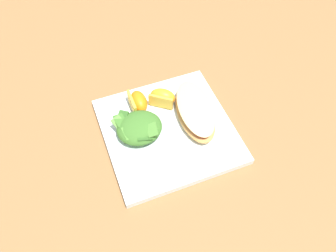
{
  "coord_description": "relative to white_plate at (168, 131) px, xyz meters",
  "views": [
    {
      "loc": [
        0.16,
        0.41,
        0.63
      ],
      "look_at": [
        0.0,
        0.0,
        0.03
      ],
      "focal_mm": 36.16,
      "sensor_mm": 36.0,
      "label": 1
    }
  ],
  "objects": [
    {
      "name": "ground",
      "position": [
        0.0,
        0.0,
        -0.01
      ],
      "size": [
        3.0,
        3.0,
        0.0
      ],
      "primitive_type": "plane",
      "color": "olive"
    },
    {
      "name": "orange_wedge_front",
      "position": [
        -0.02,
        -0.07,
        0.03
      ],
      "size": [
        0.07,
        0.07,
        0.04
      ],
      "color": "orange",
      "rests_on": "white_plate"
    },
    {
      "name": "cheesy_pizza_bread",
      "position": [
        -0.07,
        -0.01,
        0.03
      ],
      "size": [
        0.1,
        0.18,
        0.04
      ],
      "color": "tan",
      "rests_on": "white_plate"
    },
    {
      "name": "green_salad_pile",
      "position": [
        0.06,
        -0.01,
        0.03
      ],
      "size": [
        0.1,
        0.1,
        0.04
      ],
      "color": "#3D7028",
      "rests_on": "white_plate"
    },
    {
      "name": "orange_wedge_middle",
      "position": [
        0.04,
        -0.08,
        0.03
      ],
      "size": [
        0.04,
        0.06,
        0.04
      ],
      "color": "orange",
      "rests_on": "white_plate"
    },
    {
      "name": "white_plate",
      "position": [
        0.0,
        0.0,
        0.0
      ],
      "size": [
        0.28,
        0.28,
        0.02
      ],
      "primitive_type": "cube",
      "color": "silver",
      "rests_on": "ground"
    }
  ]
}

